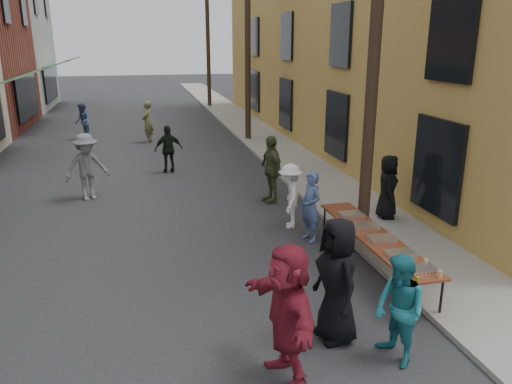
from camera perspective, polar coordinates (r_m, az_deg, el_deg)
name	(u,v)px	position (r m, az deg, el deg)	size (l,w,h in m)	color
ground	(187,337)	(8.06, -7.90, -16.05)	(120.00, 120.00, 0.00)	#28282B
sidewalk	(263,138)	(22.85, 0.82, 6.14)	(2.20, 60.00, 0.10)	gray
building_ochre	(405,24)	(23.78, 16.67, 17.89)	(10.00, 28.00, 10.00)	#C58B46
utility_pole_near	(376,33)	(10.87, 13.50, 17.25)	(0.26, 0.26, 9.00)	#2D2116
utility_pole_mid	(248,36)	(22.27, -0.96, 17.37)	(0.26, 0.26, 9.00)	#2D2116
utility_pole_far	(208,37)	(34.09, -5.52, 17.20)	(0.26, 0.26, 9.00)	#2D2116
serving_table	(374,237)	(9.98, 13.33, -5.00)	(0.70, 4.00, 0.75)	#642D17
catering_tray_sausage	(420,270)	(8.63, 18.24, -8.44)	(0.50, 0.33, 0.08)	maroon
catering_tray_foil_b	(400,254)	(9.14, 16.15, -6.80)	(0.50, 0.33, 0.08)	#B2B2B7
catering_tray_buns	(381,239)	(9.70, 14.15, -5.21)	(0.50, 0.33, 0.08)	tan
catering_tray_foil_d	(365,226)	(10.28, 12.38, -3.80)	(0.50, 0.33, 0.08)	#B2B2B7
catering_tray_buns_end	(351,214)	(10.87, 10.81, -2.54)	(0.50, 0.33, 0.08)	tan
condiment_jar_a	(418,279)	(8.30, 18.00, -9.49)	(0.07, 0.07, 0.08)	#A57F26
condiment_jar_b	(414,277)	(8.37, 17.65, -9.20)	(0.07, 0.07, 0.08)	#A57F26
condiment_jar_c	(411,274)	(8.45, 17.30, -8.92)	(0.07, 0.07, 0.08)	#A57F26
cup_stack	(440,274)	(8.54, 20.28, -8.79)	(0.08, 0.08, 0.12)	tan
guest_front_a	(337,280)	(7.59, 9.25, -9.92)	(0.95, 0.62, 1.93)	black
guest_front_b	(311,207)	(11.19, 6.28, -1.68)	(0.59, 0.38, 1.61)	#4E6597
guest_front_c	(399,310)	(7.33, 16.06, -12.88)	(0.78, 0.61, 1.61)	teal
guest_front_d	(290,196)	(11.98, 3.93, -0.45)	(1.01, 0.58, 1.57)	white
guest_front_e	(271,169)	(13.81, 1.73, 2.63)	(1.10, 0.46, 1.88)	#4D5732
guest_queue_back	(287,313)	(6.69, 3.59, -13.68)	(1.79, 0.57, 1.93)	maroon
server	(388,187)	(12.73, 14.82, 0.58)	(0.78, 0.51, 1.59)	black
passerby_left	(87,167)	(14.80, -18.78, 2.73)	(1.22, 0.70, 1.90)	slate
passerby_mid	(169,149)	(17.22, -9.95, 4.84)	(0.95, 0.39, 1.62)	black
passerby_right	(147,122)	(22.56, -12.30, 7.84)	(0.67, 0.44, 1.83)	#66673B
passerby_far	(83,121)	(24.04, -19.21, 7.62)	(0.80, 0.63, 1.65)	#435983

